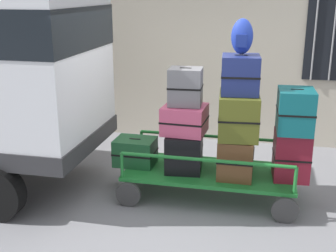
{
  "coord_description": "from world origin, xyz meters",
  "views": [
    {
      "loc": [
        1.01,
        -5.54,
        2.76
      ],
      "look_at": [
        -0.23,
        0.03,
        0.98
      ],
      "focal_mm": 46.97,
      "sensor_mm": 36.0,
      "label": 1
    }
  ],
  "objects_px": {
    "suitcase_left_bottom": "(135,152)",
    "suitcase_midleft_top": "(186,87)",
    "suitcase_midleft_bottom": "(185,151)",
    "suitcase_midleft_middle": "(185,119)",
    "suitcase_center_middle": "(238,115)",
    "luggage_cart": "(209,174)",
    "backpack": "(242,37)",
    "suitcase_center_bottom": "(236,155)",
    "suitcase_midright_middle": "(295,111)",
    "suitcase_midright_bottom": "(291,155)",
    "suitcase_center_top": "(240,75)"
  },
  "relations": [
    {
      "from": "suitcase_midright_middle",
      "to": "suitcase_center_top",
      "type": "bearing_deg",
      "value": 179.71
    },
    {
      "from": "suitcase_midleft_bottom",
      "to": "suitcase_center_bottom",
      "type": "bearing_deg",
      "value": -2.56
    },
    {
      "from": "suitcase_center_bottom",
      "to": "suitcase_left_bottom",
      "type": "bearing_deg",
      "value": 178.7
    },
    {
      "from": "suitcase_midleft_middle",
      "to": "suitcase_center_bottom",
      "type": "bearing_deg",
      "value": -2.35
    },
    {
      "from": "suitcase_midleft_top",
      "to": "suitcase_center_top",
      "type": "height_order",
      "value": "suitcase_center_top"
    },
    {
      "from": "suitcase_midright_middle",
      "to": "backpack",
      "type": "distance_m",
      "value": 1.15
    },
    {
      "from": "suitcase_midleft_bottom",
      "to": "suitcase_midright_bottom",
      "type": "bearing_deg",
      "value": -0.44
    },
    {
      "from": "suitcase_center_top",
      "to": "suitcase_midright_middle",
      "type": "bearing_deg",
      "value": -0.29
    },
    {
      "from": "suitcase_left_bottom",
      "to": "suitcase_midleft_bottom",
      "type": "distance_m",
      "value": 0.71
    },
    {
      "from": "luggage_cart",
      "to": "suitcase_midleft_middle",
      "type": "distance_m",
      "value": 0.85
    },
    {
      "from": "suitcase_midleft_top",
      "to": "suitcase_center_bottom",
      "type": "bearing_deg",
      "value": -4.82
    },
    {
      "from": "luggage_cart",
      "to": "suitcase_midright_bottom",
      "type": "xyz_separation_m",
      "value": [
        1.06,
        -0.01,
        0.38
      ]
    },
    {
      "from": "suitcase_left_bottom",
      "to": "suitcase_midleft_top",
      "type": "xyz_separation_m",
      "value": [
        0.71,
        0.03,
        0.96
      ]
    },
    {
      "from": "suitcase_left_bottom",
      "to": "suitcase_midleft_bottom",
      "type": "relative_size",
      "value": 0.87
    },
    {
      "from": "suitcase_left_bottom",
      "to": "suitcase_midright_middle",
      "type": "relative_size",
      "value": 1.03
    },
    {
      "from": "suitcase_midright_middle",
      "to": "luggage_cart",
      "type": "bearing_deg",
      "value": 178.82
    },
    {
      "from": "suitcase_left_bottom",
      "to": "suitcase_center_bottom",
      "type": "height_order",
      "value": "suitcase_center_bottom"
    },
    {
      "from": "suitcase_center_bottom",
      "to": "suitcase_center_top",
      "type": "bearing_deg",
      "value": 90.0
    },
    {
      "from": "suitcase_midright_middle",
      "to": "suitcase_center_middle",
      "type": "bearing_deg",
      "value": 177.4
    },
    {
      "from": "suitcase_left_bottom",
      "to": "suitcase_center_top",
      "type": "bearing_deg",
      "value": -0.91
    },
    {
      "from": "suitcase_left_bottom",
      "to": "suitcase_midright_bottom",
      "type": "distance_m",
      "value": 2.13
    },
    {
      "from": "suitcase_midright_bottom",
      "to": "suitcase_center_top",
      "type": "bearing_deg",
      "value": -179.1
    },
    {
      "from": "suitcase_midleft_bottom",
      "to": "suitcase_midleft_middle",
      "type": "height_order",
      "value": "suitcase_midleft_middle"
    },
    {
      "from": "suitcase_midleft_top",
      "to": "suitcase_midleft_middle",
      "type": "bearing_deg",
      "value": -90.0
    },
    {
      "from": "suitcase_center_top",
      "to": "backpack",
      "type": "relative_size",
      "value": 1.22
    },
    {
      "from": "suitcase_center_middle",
      "to": "backpack",
      "type": "relative_size",
      "value": 1.84
    },
    {
      "from": "suitcase_midright_bottom",
      "to": "backpack",
      "type": "distance_m",
      "value": 1.66
    },
    {
      "from": "suitcase_midleft_middle",
      "to": "suitcase_center_bottom",
      "type": "height_order",
      "value": "suitcase_midleft_middle"
    },
    {
      "from": "suitcase_midleft_middle",
      "to": "suitcase_center_bottom",
      "type": "relative_size",
      "value": 0.87
    },
    {
      "from": "luggage_cart",
      "to": "suitcase_midleft_bottom",
      "type": "bearing_deg",
      "value": 179.39
    },
    {
      "from": "suitcase_center_middle",
      "to": "luggage_cart",
      "type": "bearing_deg",
      "value": -178.31
    },
    {
      "from": "suitcase_center_middle",
      "to": "suitcase_center_top",
      "type": "distance_m",
      "value": 0.53
    },
    {
      "from": "suitcase_center_bottom",
      "to": "suitcase_midright_middle",
      "type": "distance_m",
      "value": 0.96
    },
    {
      "from": "luggage_cart",
      "to": "suitcase_midright_middle",
      "type": "bearing_deg",
      "value": -1.18
    },
    {
      "from": "luggage_cart",
      "to": "suitcase_center_bottom",
      "type": "height_order",
      "value": "suitcase_center_bottom"
    },
    {
      "from": "suitcase_center_bottom",
      "to": "suitcase_center_top",
      "type": "distance_m",
      "value": 1.09
    },
    {
      "from": "suitcase_center_middle",
      "to": "suitcase_center_top",
      "type": "height_order",
      "value": "suitcase_center_top"
    },
    {
      "from": "suitcase_center_middle",
      "to": "suitcase_midright_middle",
      "type": "distance_m",
      "value": 0.72
    },
    {
      "from": "suitcase_midleft_middle",
      "to": "suitcase_midleft_bottom",
      "type": "bearing_deg",
      "value": 90.0
    },
    {
      "from": "luggage_cart",
      "to": "suitcase_center_middle",
      "type": "height_order",
      "value": "suitcase_center_middle"
    },
    {
      "from": "suitcase_midright_bottom",
      "to": "suitcase_center_middle",
      "type": "bearing_deg",
      "value": 178.58
    },
    {
      "from": "suitcase_midleft_bottom",
      "to": "suitcase_midright_bottom",
      "type": "distance_m",
      "value": 1.42
    },
    {
      "from": "suitcase_center_bottom",
      "to": "suitcase_midright_bottom",
      "type": "bearing_deg",
      "value": 1.68
    },
    {
      "from": "suitcase_midleft_middle",
      "to": "suitcase_center_middle",
      "type": "relative_size",
      "value": 0.74
    },
    {
      "from": "suitcase_midleft_bottom",
      "to": "luggage_cart",
      "type": "bearing_deg",
      "value": -0.61
    },
    {
      "from": "luggage_cart",
      "to": "suitcase_center_bottom",
      "type": "relative_size",
      "value": 3.39
    },
    {
      "from": "suitcase_midleft_top",
      "to": "suitcase_center_middle",
      "type": "bearing_deg",
      "value": -1.73
    },
    {
      "from": "suitcase_center_top",
      "to": "suitcase_midright_bottom",
      "type": "bearing_deg",
      "value": 0.9
    },
    {
      "from": "suitcase_center_middle",
      "to": "backpack",
      "type": "bearing_deg",
      "value": 101.34
    },
    {
      "from": "suitcase_center_bottom",
      "to": "suitcase_midleft_top",
      "type": "bearing_deg",
      "value": 175.18
    }
  ]
}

